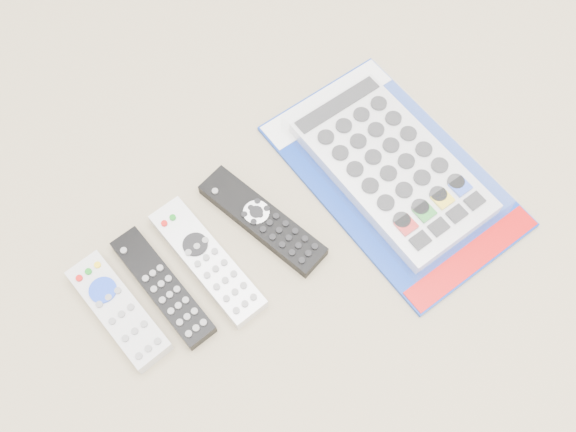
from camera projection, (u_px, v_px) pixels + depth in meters
remote_small_grey at (119, 310)px, 0.83m from camera, size 0.06×0.17×0.03m
remote_slim_black at (163, 287)px, 0.84m from camera, size 0.04×0.19×0.02m
remote_silver_dvd at (207, 261)px, 0.86m from camera, size 0.05×0.20×0.02m
remote_large_black at (263, 220)px, 0.89m from camera, size 0.08×0.20×0.02m
jumbo_remote_packaged at (392, 166)px, 0.91m from camera, size 0.24×0.38×0.05m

